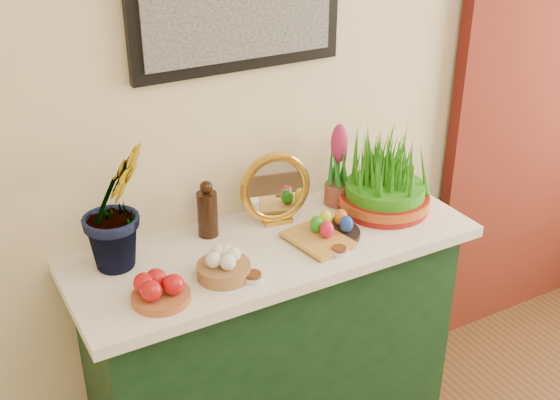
% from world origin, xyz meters
% --- Properties ---
extents(sideboard, '(1.30, 0.45, 0.85)m').
position_xyz_m(sideboard, '(-0.15, 2.00, 0.42)').
color(sideboard, '#14381A').
rests_on(sideboard, ground).
extents(tablecloth, '(1.40, 0.55, 0.04)m').
position_xyz_m(tablecloth, '(-0.15, 2.00, 0.87)').
color(tablecloth, white).
rests_on(tablecloth, sideboard).
extents(hyacinth_green, '(0.33, 0.30, 0.55)m').
position_xyz_m(hyacinth_green, '(-0.64, 2.12, 1.16)').
color(hyacinth_green, '#1D711D').
rests_on(hyacinth_green, tablecloth).
extents(apple_bowl, '(0.19, 0.19, 0.09)m').
position_xyz_m(apple_bowl, '(-0.61, 1.86, 0.93)').
color(apple_bowl, '#A25329').
rests_on(apple_bowl, tablecloth).
extents(garlic_basket, '(0.19, 0.19, 0.09)m').
position_xyz_m(garlic_basket, '(-0.39, 1.89, 0.93)').
color(garlic_basket, '#8D5E39').
rests_on(garlic_basket, tablecloth).
extents(vinegar_cruet, '(0.07, 0.07, 0.21)m').
position_xyz_m(vinegar_cruet, '(-0.33, 2.15, 0.98)').
color(vinegar_cruet, black).
rests_on(vinegar_cruet, tablecloth).
extents(mirror, '(0.27, 0.10, 0.26)m').
position_xyz_m(mirror, '(-0.08, 2.13, 1.02)').
color(mirror, gold).
rests_on(mirror, tablecloth).
extents(book, '(0.18, 0.24, 0.03)m').
position_xyz_m(book, '(-0.11, 1.91, 0.90)').
color(book, '#C38C36').
rests_on(book, tablecloth).
extents(spice_dish_left, '(0.06, 0.06, 0.03)m').
position_xyz_m(spice_dish_left, '(-0.32, 1.82, 0.90)').
color(spice_dish_left, silver).
rests_on(spice_dish_left, tablecloth).
extents(spice_dish_right, '(0.06, 0.06, 0.03)m').
position_xyz_m(spice_dish_right, '(-0.00, 1.83, 0.90)').
color(spice_dish_right, silver).
rests_on(spice_dish_right, tablecloth).
extents(egg_plate, '(0.25, 0.25, 0.08)m').
position_xyz_m(egg_plate, '(0.04, 1.94, 0.92)').
color(egg_plate, black).
rests_on(egg_plate, tablecloth).
extents(hyacinth_pink, '(0.10, 0.10, 0.32)m').
position_xyz_m(hyacinth_pink, '(0.19, 2.14, 1.03)').
color(hyacinth_pink, brown).
rests_on(hyacinth_pink, tablecloth).
extents(wheatgrass_sabzeh, '(0.34, 0.34, 0.28)m').
position_xyz_m(wheatgrass_sabzeh, '(0.32, 2.01, 1.01)').
color(wheatgrass_sabzeh, maroon).
rests_on(wheatgrass_sabzeh, tablecloth).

